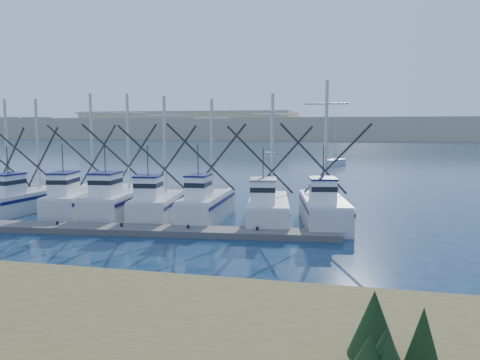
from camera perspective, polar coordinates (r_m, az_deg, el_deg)
name	(u,v)px	position (r m, az deg, el deg)	size (l,w,h in m)	color
ground	(239,278)	(19.75, -0.08, -11.81)	(500.00, 500.00, 0.00)	#0C2438
floating_dock	(105,229)	(28.85, -16.09, -5.77)	(27.45, 1.83, 0.37)	#68645D
dune_ridge	(337,129)	(228.31, 11.76, 6.16)	(360.00, 60.00, 10.00)	tan
trawler_fleet	(146,203)	(32.86, -11.44, -2.73)	(27.54, 9.19, 9.17)	silver
sailboat_near	(335,163)	(75.33, 11.48, 2.10)	(3.38, 5.41, 8.10)	silver
sailboat_far	(270,155)	(93.83, 3.65, 3.09)	(3.34, 5.24, 8.10)	silver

